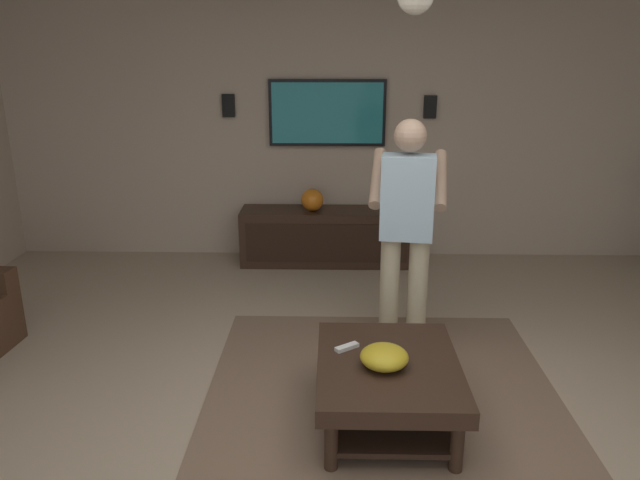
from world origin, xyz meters
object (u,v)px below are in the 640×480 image
at_px(remote_white, 347,347).
at_px(wall_speaker_right, 229,106).
at_px(person_standing, 406,222).
at_px(coffee_table, 388,378).
at_px(wall_speaker_left, 430,107).
at_px(bowl, 384,357).
at_px(media_console, 327,237).
at_px(tv, 327,113).
at_px(vase_round, 312,200).

bearing_deg(remote_white, wall_speaker_right, -104.03).
height_order(person_standing, wall_speaker_right, wall_speaker_right).
distance_m(remote_white, wall_speaker_right, 3.27).
height_order(coffee_table, wall_speaker_left, wall_speaker_left).
bearing_deg(coffee_table, wall_speaker_left, -11.76).
bearing_deg(bowl, media_console, 7.08).
bearing_deg(remote_white, coffee_table, 112.52).
relative_size(media_console, remote_white, 11.33).
relative_size(tv, wall_speaker_left, 5.21).
bearing_deg(wall_speaker_right, media_console, -104.64).
bearing_deg(coffee_table, wall_speaker_right, 24.21).
height_order(media_console, wall_speaker_right, wall_speaker_right).
bearing_deg(wall_speaker_right, remote_white, -158.61).
xyz_separation_m(tv, vase_round, (-0.27, 0.14, -0.81)).
xyz_separation_m(person_standing, wall_speaker_right, (1.99, 1.54, 0.61)).
height_order(remote_white, vase_round, vase_round).
distance_m(media_console, wall_speaker_left, 1.63).
distance_m(person_standing, remote_white, 1.10).
height_order(coffee_table, wall_speaker_right, wall_speaker_right).
distance_m(wall_speaker_left, wall_speaker_right, 1.98).
height_order(coffee_table, media_console, media_console).
xyz_separation_m(remote_white, wall_speaker_right, (2.86, 1.12, 1.13)).
bearing_deg(wall_speaker_right, vase_round, -108.77).
distance_m(tv, person_standing, 2.13).
relative_size(wall_speaker_left, wall_speaker_right, 1.00).
xyz_separation_m(tv, wall_speaker_right, (0.01, 0.97, 0.07)).
bearing_deg(wall_speaker_right, wall_speaker_left, -90.00).
relative_size(tv, bowl, 4.26).
bearing_deg(bowl, wall_speaker_right, 23.33).
bearing_deg(coffee_table, bowl, 152.23).
xyz_separation_m(media_console, person_standing, (-1.74, -0.57, 0.66)).
xyz_separation_m(person_standing, bowl, (-1.07, 0.22, -0.47)).
distance_m(remote_white, vase_round, 2.61).
distance_m(coffee_table, wall_speaker_left, 3.31).
relative_size(coffee_table, bowl, 3.72).
bearing_deg(wall_speaker_left, bowl, 167.91).
bearing_deg(coffee_table, tv, 7.22).
bearing_deg(remote_white, tv, -122.44).
height_order(vase_round, wall_speaker_right, wall_speaker_right).
distance_m(tv, wall_speaker_right, 0.97).
relative_size(media_console, bowl, 6.32).
relative_size(media_console, vase_round, 7.73).
distance_m(tv, bowl, 3.23).
bearing_deg(media_console, tv, 180.00).
height_order(media_console, remote_white, media_console).
height_order(tv, remote_white, tv).
bearing_deg(vase_round, tv, -27.68).
distance_m(person_standing, vase_round, 1.87).
xyz_separation_m(tv, person_standing, (-1.98, -0.57, -0.54)).
xyz_separation_m(coffee_table, vase_round, (2.72, 0.52, 0.36)).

